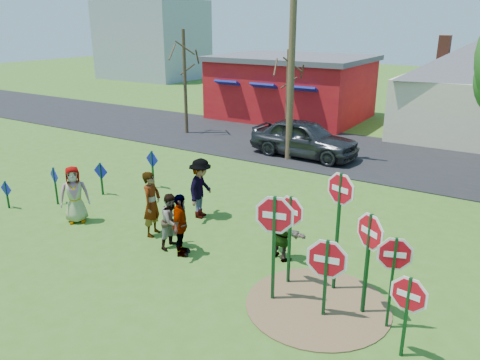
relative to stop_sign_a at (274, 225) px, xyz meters
The scene contains 26 objects.
ground 4.18m from the stop_sign_a, 159.69° to the left, with size 120.00×120.00×0.00m, color #385F1B.
road 13.40m from the stop_sign_a, 105.39° to the left, with size 120.00×7.50×0.04m, color black.
dirt_patch 2.09m from the stop_sign_a, 17.34° to the left, with size 3.20×3.20×0.03m, color brown.
red_building 21.30m from the stop_sign_a, 115.06° to the left, with size 9.40×7.69×3.90m.
distant_building 44.48m from the stop_sign_a, 135.20° to the left, with size 10.00×8.00×8.00m, color #8C939E.
stop_sign_a is the anchor object (origin of this frame).
stop_sign_b 1.57m from the stop_sign_a, 47.92° to the left, with size 0.95×0.34×3.01m.
stop_sign_c 1.99m from the stop_sign_a, 16.76° to the left, with size 0.91×0.58×2.46m.
stop_sign_d 2.53m from the stop_sign_a, ahead, with size 0.91×0.34×2.16m.
stop_sign_e 1.35m from the stop_sign_a, ahead, with size 1.17×0.24×1.94m.
stop_sign_f 3.05m from the stop_sign_a, ahead, with size 0.95×0.16×1.80m.
stop_sign_g 0.84m from the stop_sign_a, 90.89° to the left, with size 0.96×0.19×2.36m.
blue_diamond_a 10.20m from the stop_sign_a, behind, with size 0.56×0.05×0.97m.
blue_diamond_b 9.16m from the stop_sign_a, behind, with size 0.59×0.17×1.34m.
blue_diamond_c 8.91m from the stop_sign_a, 162.43° to the left, with size 0.64×0.06×1.22m.
blue_diamond_d 8.51m from the stop_sign_a, 150.26° to the left, with size 0.65×0.11×1.45m.
person_a 7.35m from the stop_sign_a, behind, with size 0.88×0.58×1.81m, color navy.
person_b 4.81m from the stop_sign_a, 166.17° to the left, with size 0.71×0.46×1.94m, color #21796B.
person_c 3.85m from the stop_sign_a, 167.05° to the left, with size 0.76×0.59×1.57m, color #9A5C46.
person_d 5.18m from the stop_sign_a, 144.87° to the left, with size 1.25×0.72×1.94m, color #36363C.
person_e 3.30m from the stop_sign_a, 169.42° to the left, with size 1.02×0.42×1.73m, color #412C50.
person_f 2.23m from the stop_sign_a, 111.74° to the left, with size 1.41×0.45×1.52m, color #1C4A26.
suv 11.95m from the stop_sign_a, 111.32° to the left, with size 2.01×4.99×1.70m, color #303035.
utility_pole 11.78m from the stop_sign_a, 114.63° to the left, with size 2.30×0.37×9.42m.
bare_tree_west 16.97m from the stop_sign_a, 134.74° to the left, with size 1.80×1.80×5.58m.
bare_tree_east 14.80m from the stop_sign_a, 115.48° to the left, with size 1.80×1.80×4.66m.
Camera 1 is at (7.77, -9.49, 6.01)m, focal length 35.00 mm.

